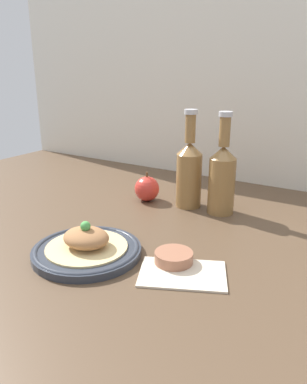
# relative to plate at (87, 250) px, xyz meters

# --- Properties ---
(ground_plane) EXTENTS (1.80, 1.10, 0.04)m
(ground_plane) POSITION_rel_plate_xyz_m (0.04, 0.15, -0.03)
(ground_plane) COLOR brown
(wall_backsplash) EXTENTS (1.80, 0.03, 0.80)m
(wall_backsplash) POSITION_rel_plate_xyz_m (0.04, 0.68, 0.39)
(wall_backsplash) COLOR silver
(wall_backsplash) RESTS_ON ground_plane
(plate) EXTENTS (0.22, 0.22, 0.02)m
(plate) POSITION_rel_plate_xyz_m (0.00, 0.00, 0.00)
(plate) COLOR #2D333D
(plate) RESTS_ON ground_plane
(plated_food) EXTENTS (0.17, 0.17, 0.06)m
(plated_food) POSITION_rel_plate_xyz_m (-0.00, -0.00, 0.02)
(plated_food) COLOR #D6BC7F
(plated_food) RESTS_ON plate
(cider_bottle_left) EXTENTS (0.07, 0.07, 0.26)m
(cider_bottle_left) POSITION_rel_plate_xyz_m (0.05, 0.36, 0.09)
(cider_bottle_left) COLOR olive
(cider_bottle_left) RESTS_ON ground_plane
(cider_bottle_right) EXTENTS (0.07, 0.07, 0.26)m
(cider_bottle_right) POSITION_rel_plate_xyz_m (0.14, 0.36, 0.09)
(cider_bottle_right) COLOR olive
(cider_bottle_right) RESTS_ON ground_plane
(apple) EXTENTS (0.07, 0.07, 0.08)m
(apple) POSITION_rel_plate_xyz_m (-0.07, 0.34, 0.03)
(apple) COLOR red
(apple) RESTS_ON ground_plane
(napkin) EXTENTS (0.19, 0.16, 0.01)m
(napkin) POSITION_rel_plate_xyz_m (0.20, 0.03, -0.01)
(napkin) COLOR beige
(napkin) RESTS_ON ground_plane
(dipping_bowl) EXTENTS (0.07, 0.07, 0.03)m
(dipping_bowl) POSITION_rel_plate_xyz_m (0.17, 0.06, 0.00)
(dipping_bowl) COLOR #996047
(dipping_bowl) RESTS_ON ground_plane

